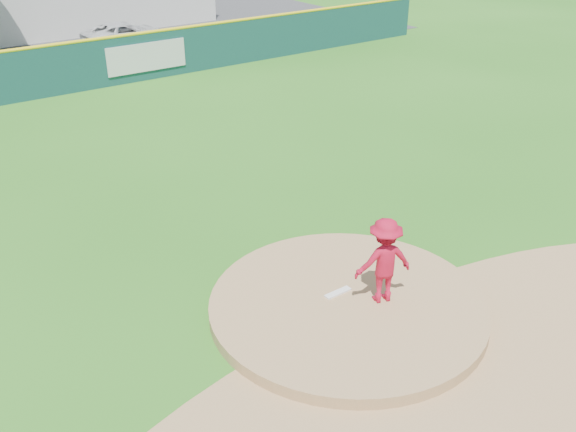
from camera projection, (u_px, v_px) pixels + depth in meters
ground at (347, 311)px, 12.82m from camera, size 120.00×120.00×0.00m
pitchers_mound at (347, 311)px, 12.82m from camera, size 5.50×5.50×0.50m
pitching_rubber at (338, 293)px, 12.91m from camera, size 0.60×0.15×0.04m
infield_dirt_arc at (465, 397)px, 10.67m from camera, size 15.40×15.40×0.01m
pitcher at (384, 261)px, 12.35m from camera, size 1.30×1.00×1.77m
van at (126, 34)px, 33.26m from camera, size 4.47×2.08×1.24m
outfield_fence at (48, 70)px, 25.19m from camera, size 40.00×0.14×2.07m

